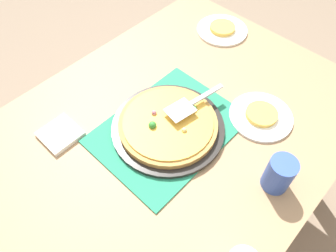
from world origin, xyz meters
The scene contains 12 objects.
ground_plane centered at (0.00, 0.00, 0.00)m, with size 8.00×8.00×0.00m, color #84705B.
dining_table centered at (0.00, 0.00, 0.64)m, with size 1.40×1.00×0.75m.
placemat centered at (0.00, 0.00, 0.75)m, with size 0.48×0.36×0.01m, color #237F5B.
pizza_pan centered at (0.00, 0.00, 0.76)m, with size 0.38×0.38×0.01m, color black.
pizza centered at (0.00, 0.00, 0.78)m, with size 0.33×0.33×0.05m.
plate_near_left centered at (-0.55, -0.20, 0.76)m, with size 0.22×0.22×0.01m, color white.
plate_far_right centered at (-0.26, 0.20, 0.76)m, with size 0.22×0.22×0.01m, color white.
served_slice_left centered at (-0.55, -0.20, 0.77)m, with size 0.11×0.11×0.02m, color #EAB747.
served_slice_right centered at (-0.26, 0.20, 0.77)m, with size 0.11×0.11×0.02m, color #EAB747.
cup_near centered at (-0.07, 0.37, 0.81)m, with size 0.08×0.08×0.12m, color #3351AD.
pizza_server centered at (-0.10, 0.02, 0.82)m, with size 0.23×0.08×0.01m.
napkin_stack centered at (0.26, -0.24, 0.76)m, with size 0.12×0.12×0.02m, color white.
Camera 1 is at (0.46, 0.43, 1.62)m, focal length 33.84 mm.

